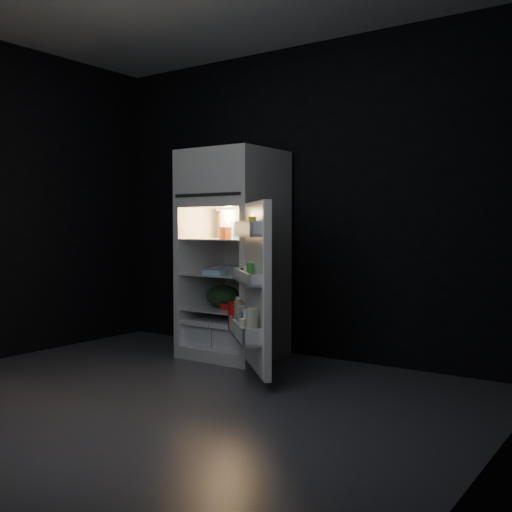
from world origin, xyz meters
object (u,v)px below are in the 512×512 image
Objects in this scene: fridge_door at (253,289)px; egg_carton at (233,270)px; milk_jug at (231,225)px; yogurt_tray at (235,306)px; refrigerator at (235,247)px.

egg_carton is (-0.61, 0.56, 0.08)m from fridge_door.
milk_jug is 1.01× the size of yogurt_tray.
milk_jug reaches higher than yogurt_tray.
milk_jug is at bearing 155.80° from refrigerator.
refrigerator is 1.46× the size of fridge_door.
fridge_door is (0.65, -0.64, -0.27)m from refrigerator.
egg_carton is at bearing -63.11° from refrigerator.
egg_carton is (0.04, -0.08, -0.19)m from refrigerator.
fridge_door is at bearing -66.76° from yogurt_tray.
yogurt_tray is at bearing -27.89° from egg_carton.
fridge_door is at bearing -30.31° from milk_jug.
fridge_door reaches higher than yogurt_tray.
refrigerator is 0.20m from milk_jug.
fridge_door is 4.52× the size of egg_carton.
yogurt_tray is at bearing -50.31° from refrigerator.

